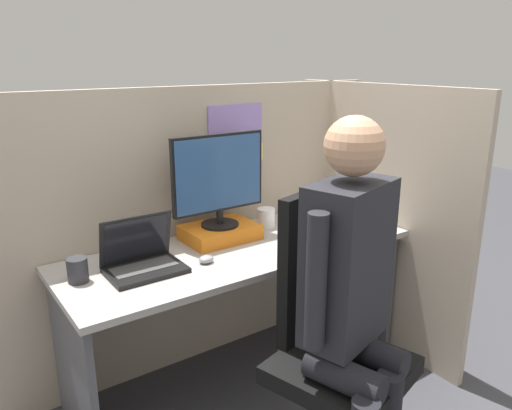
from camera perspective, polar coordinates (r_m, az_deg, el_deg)
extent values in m
cube|color=tan|center=(2.65, -5.92, -2.53)|extent=(2.19, 0.04, 1.46)
cube|color=#937AC6|center=(2.62, -2.31, 7.38)|extent=(0.32, 0.01, 0.37)
cube|color=#F4EA66|center=(2.70, -0.05, 6.07)|extent=(0.09, 0.01, 0.09)
cube|color=#EA9EC6|center=(2.60, -4.31, 2.64)|extent=(0.07, 0.01, 0.07)
cube|color=tan|center=(2.88, 13.44, -1.33)|extent=(0.04, 1.25, 1.46)
cube|color=#9E9993|center=(2.39, -1.88, -5.17)|extent=(1.69, 0.63, 0.03)
cube|color=#4C4C51|center=(2.27, -20.04, -17.87)|extent=(0.03, 0.53, 0.70)
cube|color=#4C4C51|center=(3.02, 11.29, -8.19)|extent=(0.03, 0.53, 0.70)
cube|color=orange|center=(2.48, -4.12, -3.12)|extent=(0.35, 0.26, 0.07)
cylinder|color=black|center=(2.46, -4.14, -2.20)|extent=(0.18, 0.18, 0.01)
cylinder|color=black|center=(2.45, -4.16, -1.23)|extent=(0.04, 0.04, 0.08)
cube|color=black|center=(2.40, -4.33, 3.67)|extent=(0.49, 0.02, 0.38)
cube|color=#2D5184|center=(2.39, -4.16, 3.61)|extent=(0.47, 0.00, 0.35)
cube|color=black|center=(2.16, -12.49, -7.31)|extent=(0.32, 0.22, 0.02)
cube|color=#424242|center=(2.17, -12.68, -6.89)|extent=(0.27, 0.12, 0.00)
cube|color=black|center=(2.19, -13.55, -3.74)|extent=(0.32, 0.06, 0.22)
cube|color=black|center=(2.18, -13.51, -3.78)|extent=(0.28, 0.05, 0.19)
ellipsoid|color=gray|center=(2.21, -5.71, -6.20)|extent=(0.07, 0.05, 0.03)
cube|color=black|center=(2.92, 9.87, -0.44)|extent=(0.04, 0.15, 0.06)
cone|color=orange|center=(2.44, 7.47, -3.95)|extent=(0.04, 0.13, 0.04)
cylinder|color=green|center=(2.49, 6.30, -3.46)|extent=(0.02, 0.02, 0.02)
cube|color=black|center=(2.01, 9.76, -18.08)|extent=(0.57, 0.57, 0.07)
cube|color=black|center=(2.05, 6.66, -6.41)|extent=(0.43, 0.16, 0.61)
cylinder|color=black|center=(1.82, 10.04, -18.70)|extent=(0.18, 0.30, 0.11)
cylinder|color=black|center=(1.96, 12.75, -16.16)|extent=(0.18, 0.30, 0.11)
cube|color=#232328|center=(1.80, 10.44, -6.50)|extent=(0.38, 0.28, 0.59)
sphere|color=tan|center=(1.68, 11.17, 6.62)|extent=(0.20, 0.20, 0.20)
cylinder|color=#232328|center=(1.64, 6.89, -8.75)|extent=(0.07, 0.07, 0.47)
cylinder|color=#232328|center=(1.97, 13.36, -4.62)|extent=(0.07, 0.07, 0.47)
cylinder|color=white|center=(2.65, 1.16, -1.46)|extent=(0.09, 0.09, 0.10)
cylinder|color=#28282D|center=(2.13, -19.72, -7.01)|extent=(0.08, 0.08, 0.10)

